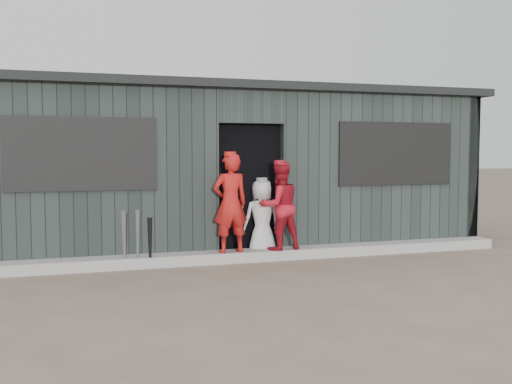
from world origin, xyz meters
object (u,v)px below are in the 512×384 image
object	(u,v)px
player_red_right	(280,206)
player_grey_back	(262,218)
bat_left	(124,240)
player_red_left	(230,203)
bat_right	(150,243)
dugout	(227,169)
bat_mid	(138,239)

from	to	relation	value
player_red_right	player_grey_back	bearing A→B (deg)	-63.01
bat_left	player_red_left	distance (m)	1.55
bat_left	bat_right	xyz separation A→B (m)	(0.34, -0.02, -0.06)
player_grey_back	dugout	world-z (taller)	dugout
player_grey_back	dugout	distance (m)	1.64
bat_right	player_red_left	size ratio (longest dim) A/B	0.50
player_red_right	dugout	xyz separation A→B (m)	(-0.35, 1.75, 0.49)
player_red_left	player_grey_back	bearing A→B (deg)	-158.44
player_grey_back	player_red_left	bearing A→B (deg)	22.56
bat_right	player_red_right	distance (m)	1.95
bat_mid	player_red_right	size ratio (longest dim) A/B	0.64
bat_left	bat_right	world-z (taller)	bat_left
bat_left	bat_right	size ratio (longest dim) A/B	1.20
player_red_left	player_red_right	xyz separation A→B (m)	(0.75, 0.03, -0.06)
player_red_left	dugout	distance (m)	1.87
bat_mid	player_grey_back	distance (m)	1.91
player_grey_back	bat_mid	bearing A→B (deg)	5.42
dugout	bat_right	bearing A→B (deg)	-129.59
bat_left	player_red_right	bearing A→B (deg)	2.62
player_red_right	bat_mid	bearing A→B (deg)	-5.04
player_grey_back	bat_right	bearing A→B (deg)	7.57
bat_left	player_grey_back	bearing A→B (deg)	10.36
bat_left	player_red_right	distance (m)	2.27
bat_mid	bat_right	size ratio (longest dim) A/B	1.16
player_red_left	dugout	bearing A→B (deg)	-109.19
bat_right	dugout	size ratio (longest dim) A/B	0.09
bat_mid	dugout	xyz separation A→B (m)	(1.71, 1.83, 0.88)
bat_mid	player_red_right	distance (m)	2.09
bat_right	dugout	xyz separation A→B (m)	(1.55, 1.87, 0.93)
player_red_right	dugout	bearing A→B (deg)	-86.19
player_red_right	player_red_left	bearing A→B (deg)	-5.31
bat_mid	dugout	size ratio (longest dim) A/B	0.10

